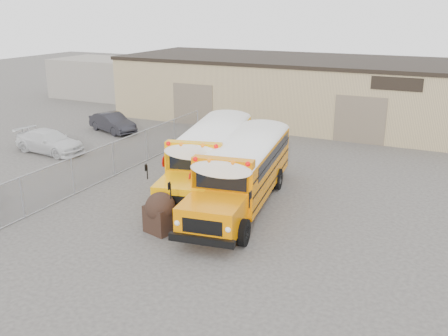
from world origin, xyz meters
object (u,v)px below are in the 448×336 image
at_px(school_bus_left, 235,123).
at_px(car_white, 50,142).
at_px(tarp_bundle, 161,212).
at_px(school_bus_right, 272,134).
at_px(car_dark, 112,123).

relative_size(school_bus_left, car_white, 2.24).
distance_m(school_bus_left, tarp_bundle, 11.80).
height_order(school_bus_left, tarp_bundle, school_bus_left).
bearing_deg(school_bus_right, car_white, -164.06).
height_order(school_bus_left, car_white, school_bus_left).
distance_m(school_bus_right, tarp_bundle, 10.21).
bearing_deg(tarp_bundle, car_dark, 133.74).
bearing_deg(school_bus_right, school_bus_left, 153.52).
height_order(tarp_bundle, car_white, tarp_bundle).
relative_size(car_white, car_dark, 1.14).
distance_m(school_bus_left, school_bus_right, 3.21).
bearing_deg(car_dark, tarp_bundle, -116.29).
height_order(tarp_bundle, car_dark, tarp_bundle).
distance_m(school_bus_left, car_dark, 9.70).
bearing_deg(tarp_bundle, car_white, 151.34).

